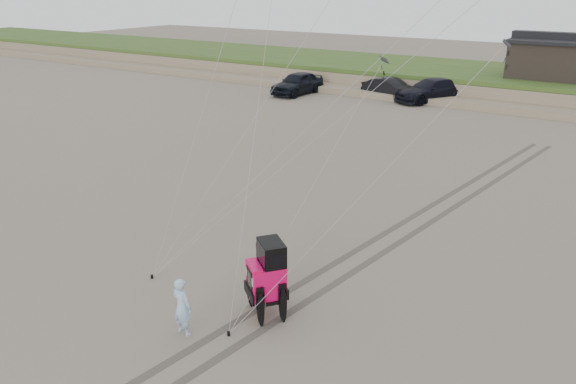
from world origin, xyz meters
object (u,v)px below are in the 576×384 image
object	(u,v)px
truck_c	(432,90)
man	(182,306)
truck_b	(391,89)
jeep	(266,286)
cabin	(554,57)
truck_a	(297,83)

from	to	relation	value
truck_c	man	bearing A→B (deg)	-49.49
truck_b	truck_c	bearing A→B (deg)	-65.95
truck_c	man	world-z (taller)	truck_c
truck_b	jeep	bearing A→B (deg)	-148.77
cabin	truck_a	size ratio (longest dim) A/B	1.22
cabin	truck_c	distance (m)	9.63
man	truck_a	bearing A→B (deg)	-59.91
truck_b	truck_a	bearing A→B (deg)	123.16
truck_c	jeep	distance (m)	31.49
jeep	man	distance (m)	2.33
truck_a	truck_c	world-z (taller)	truck_a
truck_a	jeep	size ratio (longest dim) A/B	1.13
truck_a	jeep	distance (m)	32.36
cabin	truck_b	world-z (taller)	cabin
cabin	jeep	world-z (taller)	cabin
truck_a	jeep	world-z (taller)	truck_a
man	jeep	bearing A→B (deg)	-120.16
truck_c	jeep	xyz separation A→B (m)	(6.26, -30.86, -0.00)
truck_a	man	distance (m)	33.45
truck_c	jeep	world-z (taller)	truck_c
jeep	cabin	bearing A→B (deg)	126.73
man	truck_b	bearing A→B (deg)	-72.80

